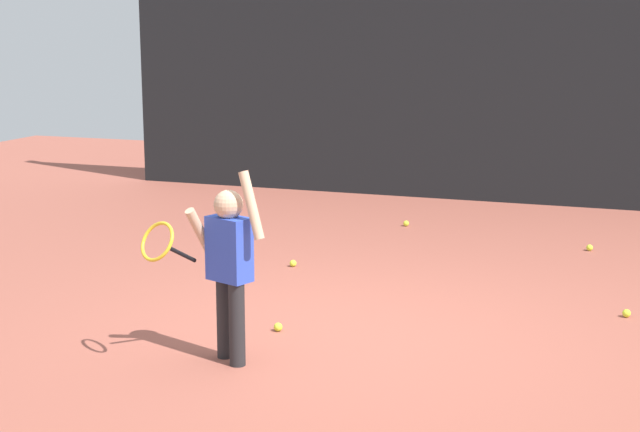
# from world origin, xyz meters

# --- Properties ---
(ground_plane) EXTENTS (20.00, 20.00, 0.00)m
(ground_plane) POSITION_xyz_m (0.00, 0.00, 0.00)
(ground_plane) COLOR #9E5142
(back_fence_windscreen) EXTENTS (10.01, 0.08, 3.72)m
(back_fence_windscreen) POSITION_xyz_m (0.00, 5.77, 1.86)
(back_fence_windscreen) COLOR black
(back_fence_windscreen) RESTS_ON ground
(fence_post_0) EXTENTS (0.09, 0.09, 3.87)m
(fence_post_0) POSITION_xyz_m (-4.86, 5.83, 1.94)
(fence_post_0) COLOR slate
(fence_post_0) RESTS_ON ground
(fence_post_1) EXTENTS (0.09, 0.09, 3.87)m
(fence_post_1) POSITION_xyz_m (-2.43, 5.83, 1.94)
(fence_post_1) COLOR slate
(fence_post_1) RESTS_ON ground
(fence_post_2) EXTENTS (0.09, 0.09, 3.87)m
(fence_post_2) POSITION_xyz_m (0.00, 5.83, 1.94)
(fence_post_2) COLOR slate
(fence_post_2) RESTS_ON ground
(tennis_player) EXTENTS (0.85, 0.57, 1.35)m
(tennis_player) POSITION_xyz_m (-0.60, -0.86, 0.73)
(tennis_player) COLOR #232326
(tennis_player) RESTS_ON ground
(tennis_ball_0) EXTENTS (0.07, 0.07, 0.07)m
(tennis_ball_0) POSITION_xyz_m (-0.55, 3.88, 0.03)
(tennis_ball_0) COLOR #CCE033
(tennis_ball_0) RESTS_ON ground
(tennis_ball_1) EXTENTS (0.07, 0.07, 0.07)m
(tennis_ball_1) POSITION_xyz_m (1.53, 3.34, 0.03)
(tennis_ball_1) COLOR #CCE033
(tennis_ball_1) RESTS_ON ground
(tennis_ball_2) EXTENTS (0.07, 0.07, 0.07)m
(tennis_ball_2) POSITION_xyz_m (-0.52, -0.14, 0.03)
(tennis_ball_2) COLOR #CCE033
(tennis_ball_2) RESTS_ON ground
(tennis_ball_3) EXTENTS (0.07, 0.07, 0.07)m
(tennis_ball_3) POSITION_xyz_m (-1.11, 1.72, 0.03)
(tennis_ball_3) COLOR #CCE033
(tennis_ball_3) RESTS_ON ground
(tennis_ball_4) EXTENTS (0.07, 0.07, 0.07)m
(tennis_ball_4) POSITION_xyz_m (1.97, 1.11, 0.03)
(tennis_ball_4) COLOR #CCE033
(tennis_ball_4) RESTS_ON ground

